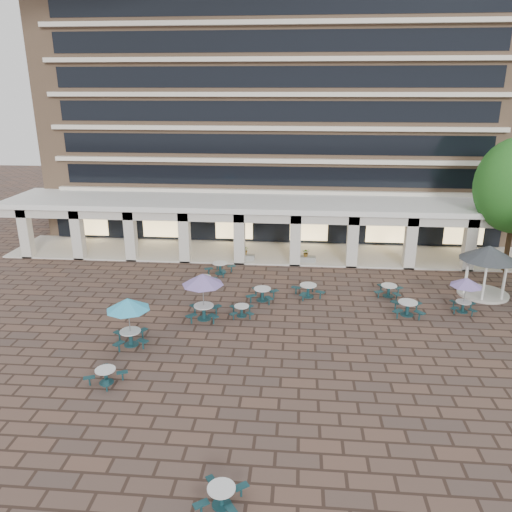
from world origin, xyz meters
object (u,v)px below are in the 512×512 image
object	(u,v)px
picnic_table_1	(222,495)
planter_left	(245,255)
picnic_table_0	(106,375)
gazebo	(488,258)
planter_right	(306,258)

from	to	relation	value
picnic_table_1	planter_left	bearing A→B (deg)	104.01
picnic_table_0	planter_left	world-z (taller)	planter_left
picnic_table_1	gazebo	xyz separation A→B (m)	(14.31, 18.58, 2.08)
picnic_table_1	planter_left	distance (m)	23.97
planter_left	picnic_table_0	bearing A→B (deg)	-104.47
planter_left	planter_right	xyz separation A→B (m)	(4.71, 0.00, -0.08)
planter_left	planter_right	world-z (taller)	planter_left
planter_left	picnic_table_1	bearing A→B (deg)	-85.63
picnic_table_0	planter_right	xyz separation A→B (m)	(9.20, 17.38, 0.00)
picnic_table_0	picnic_table_1	size ratio (longest dim) A/B	1.10
picnic_table_0	planter_left	xyz separation A→B (m)	(4.48, 17.38, 0.08)
planter_left	planter_right	bearing A→B (deg)	0.00
picnic_table_1	gazebo	bearing A→B (deg)	62.03
gazebo	picnic_table_0	bearing A→B (deg)	-149.69
picnic_table_1	planter_left	xyz separation A→B (m)	(-1.83, 23.90, 0.08)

